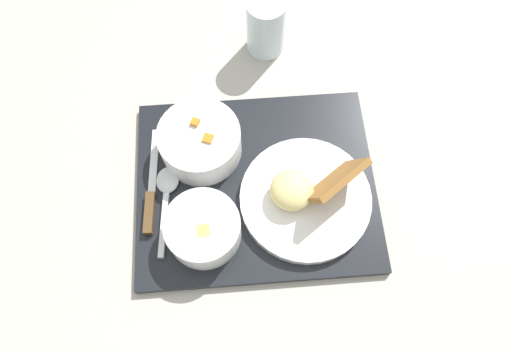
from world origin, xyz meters
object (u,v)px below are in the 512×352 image
at_px(bowl_salad, 200,141).
at_px(plate_main, 306,195).
at_px(knife, 151,200).
at_px(spoon, 166,194).
at_px(bowl_soup, 203,228).
at_px(glass_water, 266,29).

distance_m(bowl_salad, plate_main, 0.19).
bearing_deg(knife, spoon, -68.81).
xyz_separation_m(bowl_salad, knife, (-0.09, -0.08, -0.03)).
bearing_deg(spoon, bowl_soup, -134.76).
height_order(knife, glass_water, glass_water).
distance_m(plate_main, spoon, 0.22).
height_order(bowl_soup, spoon, bowl_soup).
bearing_deg(plate_main, glass_water, 90.74).
xyz_separation_m(bowl_salad, glass_water, (0.15, 0.20, 0.00)).
distance_m(knife, spoon, 0.03).
relative_size(spoon, glass_water, 1.37).
bearing_deg(bowl_salad, glass_water, 54.18).
height_order(bowl_salad, knife, bowl_salad).
xyz_separation_m(bowl_soup, spoon, (-0.05, 0.08, -0.03)).
xyz_separation_m(plate_main, spoon, (-0.22, 0.05, -0.01)).
height_order(bowl_soup, plate_main, plate_main).
distance_m(bowl_salad, bowl_soup, 0.15).
xyz_separation_m(knife, spoon, (0.03, 0.01, -0.00)).
relative_size(knife, glass_water, 1.66).
xyz_separation_m(bowl_salad, spoon, (-0.07, -0.07, -0.03)).
bearing_deg(bowl_soup, plate_main, 9.95).
bearing_deg(glass_water, knife, -130.60).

